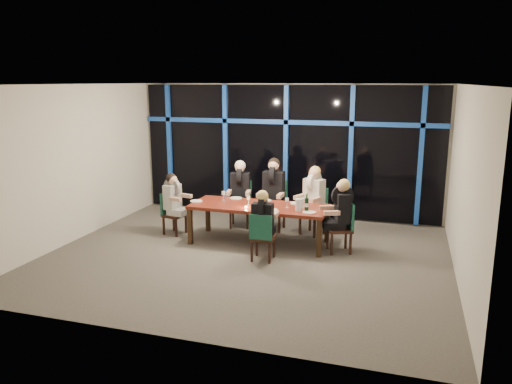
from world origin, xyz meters
TOP-DOWN VIEW (x-y plane):
  - room at (0.00, 0.00)m, footprint 7.04×7.00m
  - window_wall at (0.01, 2.93)m, footprint 6.86×0.43m
  - dining_table at (0.00, 0.80)m, footprint 2.60×1.00m
  - chair_far_left at (-0.73, 1.83)m, footprint 0.53×0.53m
  - chair_far_mid at (0.02, 1.83)m, footprint 0.48×0.48m
  - chair_far_right at (0.91, 1.73)m, footprint 0.58×0.58m
  - chair_end_left at (-1.88, 0.87)m, footprint 0.47×0.47m
  - chair_end_right at (1.62, 0.77)m, footprint 0.55×0.55m
  - chair_near_mid at (0.34, -0.14)m, footprint 0.40×0.40m
  - diner_far_left at (-0.71, 1.75)m, footprint 0.53×0.64m
  - diner_far_mid at (0.02, 1.74)m, footprint 0.51×0.64m
  - diner_far_right at (0.87, 1.65)m, footprint 0.60×0.66m
  - diner_end_left at (-1.81, 0.85)m, footprint 0.57×0.48m
  - diner_end_right at (1.54, 0.75)m, footprint 0.63×0.57m
  - diner_near_mid at (0.33, -0.07)m, footprint 0.43×0.53m
  - plate_far_left at (-0.60, 1.19)m, footprint 0.24×0.24m
  - plate_far_mid at (0.01, 1.18)m, footprint 0.24×0.24m
  - plate_far_right at (0.65, 1.14)m, footprint 0.24×0.24m
  - plate_end_left at (-1.26, 0.73)m, footprint 0.24×0.24m
  - plate_end_right at (1.02, 0.54)m, footprint 0.24×0.24m
  - plate_near_mid at (0.32, 0.50)m, footprint 0.24×0.24m
  - wine_bottle at (0.95, 0.62)m, footprint 0.07×0.07m
  - water_pitcher at (0.81, 0.60)m, footprint 0.14×0.12m
  - tea_light at (-0.18, 0.55)m, footprint 0.05×0.05m
  - wine_glass_a at (-0.20, 0.77)m, footprint 0.07×0.07m
  - wine_glass_b at (0.01, 0.94)m, footprint 0.06×0.06m
  - wine_glass_c at (0.55, 0.78)m, footprint 0.07×0.07m
  - wine_glass_d at (-0.79, 0.98)m, footprint 0.07×0.07m
  - wine_glass_e at (0.83, 0.92)m, footprint 0.06×0.06m

SIDE VIEW (x-z plane):
  - chair_near_mid at x=0.34m, z-range 0.05..0.90m
  - chair_end_left at x=-1.88m, z-range 0.05..0.91m
  - chair_end_right at x=1.62m, z-range 0.05..0.98m
  - chair_far_right at x=0.91m, z-range 0.06..1.01m
  - chair_far_left at x=-0.73m, z-range 0.06..1.03m
  - chair_far_mid at x=0.02m, z-range 0.06..1.09m
  - dining_table at x=0.00m, z-range 0.31..1.06m
  - plate_far_left at x=-0.60m, z-range 0.75..0.76m
  - plate_far_mid at x=0.01m, z-range 0.75..0.76m
  - plate_far_right at x=0.65m, z-range 0.75..0.76m
  - plate_end_left at x=-1.26m, z-range 0.75..0.76m
  - plate_end_right at x=1.02m, z-range 0.75..0.76m
  - plate_near_mid at x=0.32m, z-range 0.75..0.76m
  - tea_light at x=-0.18m, z-range 0.75..0.78m
  - diner_near_mid at x=0.33m, z-range 0.40..1.24m
  - diner_end_left at x=-1.81m, z-range 0.40..1.24m
  - water_pitcher at x=0.81m, z-range 0.75..0.97m
  - wine_glass_b at x=0.01m, z-range 0.79..0.95m
  - wine_glass_e at x=0.83m, z-range 0.79..0.96m
  - wine_glass_a at x=-0.20m, z-range 0.79..0.96m
  - wine_bottle at x=0.95m, z-range 0.71..1.04m
  - wine_glass_d at x=-0.79m, z-range 0.79..0.97m
  - wine_glass_c at x=0.55m, z-range 0.79..0.97m
  - diner_end_right at x=1.54m, z-range 0.43..1.33m
  - diner_far_right at x=0.87m, z-range 0.45..1.38m
  - diner_far_left at x=-0.71m, z-range 0.45..1.40m
  - diner_far_mid at x=0.02m, z-range 0.48..1.49m
  - window_wall at x=0.01m, z-range 0.08..3.02m
  - room at x=0.00m, z-range 0.51..3.53m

